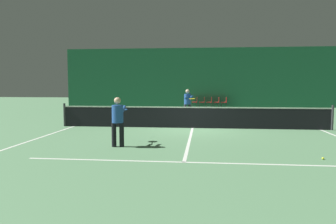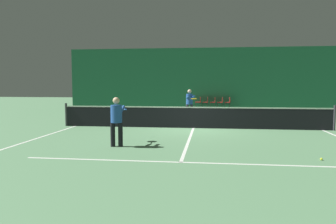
% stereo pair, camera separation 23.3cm
% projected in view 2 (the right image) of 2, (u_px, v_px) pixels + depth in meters
% --- Properties ---
extents(ground_plane, '(60.00, 60.00, 0.00)m').
position_uv_depth(ground_plane, '(193.00, 128.00, 14.60)').
color(ground_plane, '#56845B').
extents(backdrop_curtain, '(23.00, 0.12, 4.98)m').
position_uv_depth(backdrop_curtain, '(202.00, 77.00, 27.75)').
color(backdrop_curtain, '#1E5B3D').
rests_on(backdrop_curtain, ground).
extents(court_line_baseline_far, '(11.00, 0.10, 0.00)m').
position_uv_depth(court_line_baseline_far, '(201.00, 108.00, 26.36)').
color(court_line_baseline_far, silver).
rests_on(court_line_baseline_far, ground).
extents(court_line_service_far, '(8.25, 0.10, 0.00)m').
position_uv_depth(court_line_service_far, '(198.00, 115.00, 20.92)').
color(court_line_service_far, silver).
rests_on(court_line_service_far, ground).
extents(court_line_service_near, '(8.25, 0.10, 0.00)m').
position_uv_depth(court_line_service_near, '(181.00, 162.00, 8.28)').
color(court_line_service_near, silver).
rests_on(court_line_service_near, ground).
extents(court_line_sideline_left, '(0.10, 23.80, 0.00)m').
position_uv_depth(court_line_sideline_left, '(76.00, 126.00, 15.29)').
color(court_line_sideline_left, silver).
rests_on(court_line_sideline_left, ground).
extents(court_line_sideline_right, '(0.10, 23.80, 0.00)m').
position_uv_depth(court_line_sideline_right, '(323.00, 130.00, 13.91)').
color(court_line_sideline_right, silver).
rests_on(court_line_sideline_right, ground).
extents(court_line_centre, '(0.10, 12.80, 0.00)m').
position_uv_depth(court_line_centre, '(193.00, 128.00, 14.60)').
color(court_line_centre, silver).
rests_on(court_line_centre, ground).
extents(tennis_net, '(12.00, 0.10, 1.07)m').
position_uv_depth(tennis_net, '(193.00, 117.00, 14.55)').
color(tennis_net, black).
rests_on(tennis_net, ground).
extents(player_near, '(0.45, 1.33, 1.56)m').
position_uv_depth(player_near, '(117.00, 118.00, 10.31)').
color(player_near, black).
rests_on(player_near, ground).
extents(player_far, '(0.74, 1.39, 1.65)m').
position_uv_depth(player_far, '(190.00, 102.00, 18.54)').
color(player_far, '#2D2D38').
rests_on(player_far, ground).
extents(courtside_chair_0, '(0.44, 0.44, 0.84)m').
position_uv_depth(courtside_chair_0, '(199.00, 101.00, 27.41)').
color(courtside_chair_0, '#2D2D2D').
rests_on(courtside_chair_0, ground).
extents(courtside_chair_1, '(0.44, 0.44, 0.84)m').
position_uv_depth(courtside_chair_1, '(206.00, 101.00, 27.33)').
color(courtside_chair_1, '#2D2D2D').
rests_on(courtside_chair_1, ground).
extents(courtside_chair_2, '(0.44, 0.44, 0.84)m').
position_uv_depth(courtside_chair_2, '(213.00, 101.00, 27.25)').
color(courtside_chair_2, '#2D2D2D').
rests_on(courtside_chair_2, ground).
extents(courtside_chair_3, '(0.44, 0.44, 0.84)m').
position_uv_depth(courtside_chair_3, '(221.00, 101.00, 27.18)').
color(courtside_chair_3, '#2D2D2D').
rests_on(courtside_chair_3, ground).
extents(courtside_chair_4, '(0.44, 0.44, 0.84)m').
position_uv_depth(courtside_chair_4, '(228.00, 102.00, 27.10)').
color(courtside_chair_4, '#2D2D2D').
rests_on(courtside_chair_4, ground).
extents(tennis_ball, '(0.07, 0.07, 0.07)m').
position_uv_depth(tennis_ball, '(321.00, 159.00, 8.49)').
color(tennis_ball, '#D1DB33').
rests_on(tennis_ball, ground).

